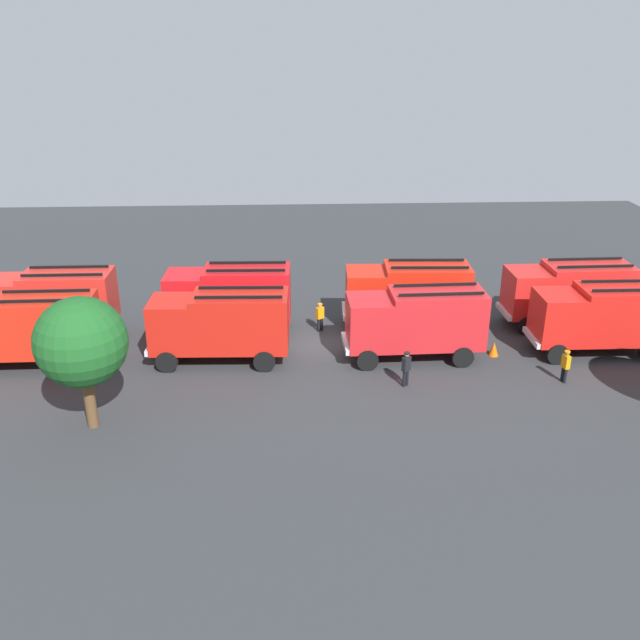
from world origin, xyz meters
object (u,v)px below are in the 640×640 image
at_px(fire_truck_1, 408,291).
at_px(fire_truck_0, 568,291).
at_px(firefighter_1, 406,367).
at_px(fire_truck_4, 603,316).
at_px(fire_truck_3, 51,299).
at_px(firefighter_0, 623,294).
at_px(traffic_cone_0, 483,336).
at_px(fire_truck_5, 416,320).
at_px(fire_truck_6, 221,323).
at_px(firefighter_3, 565,365).
at_px(fire_truck_2, 229,294).
at_px(firefighter_4, 320,316).
at_px(fire_truck_7, 26,327).
at_px(tree_1, 81,343).
at_px(traffic_cone_1, 494,349).

bearing_deg(fire_truck_1, fire_truck_0, -179.37).
bearing_deg(firefighter_1, fire_truck_0, -96.95).
xyz_separation_m(fire_truck_4, firefighter_1, (10.86, 3.20, -1.14)).
relative_size(fire_truck_0, fire_truck_3, 1.00).
xyz_separation_m(fire_truck_0, firefighter_0, (-4.53, -2.33, -1.14)).
height_order(fire_truck_0, firefighter_0, fire_truck_0).
relative_size(fire_truck_0, traffic_cone_0, 10.12).
bearing_deg(fire_truck_3, traffic_cone_0, 174.60).
xyz_separation_m(fire_truck_5, fire_truck_6, (10.03, -0.11, 0.00)).
distance_m(fire_truck_1, firefighter_0, 13.95).
bearing_deg(firefighter_0, firefighter_3, 71.07).
height_order(fire_truck_2, firefighter_4, fire_truck_2).
height_order(fire_truck_6, firefighter_0, fire_truck_6).
bearing_deg(firefighter_1, fire_truck_7, 40.09).
distance_m(fire_truck_1, firefighter_3, 9.84).
xyz_separation_m(fire_truck_1, fire_truck_2, (10.20, 0.02, 0.00)).
height_order(fire_truck_2, fire_truck_6, same).
relative_size(fire_truck_1, firefighter_0, 4.08).
xyz_separation_m(fire_truck_0, fire_truck_6, (19.54, 3.81, 0.00)).
bearing_deg(fire_truck_0, tree_1, 21.04).
distance_m(firefighter_0, traffic_cone_0, 10.90).
xyz_separation_m(fire_truck_3, fire_truck_6, (-9.74, 3.75, 0.00)).
distance_m(fire_truck_6, firefighter_1, 9.68).
height_order(fire_truck_1, firefighter_4, fire_truck_1).
distance_m(fire_truck_2, fire_truck_4, 20.21).
relative_size(fire_truck_4, firefighter_1, 4.01).
height_order(fire_truck_1, firefighter_0, fire_truck_1).
height_order(fire_truck_0, tree_1, tree_1).
relative_size(firefighter_1, tree_1, 0.30).
height_order(fire_truck_1, traffic_cone_0, fire_truck_1).
bearing_deg(firefighter_0, fire_truck_5, 42.90).
bearing_deg(fire_truck_4, fire_truck_2, -11.14).
bearing_deg(firefighter_3, firefighter_1, -13.38).
xyz_separation_m(fire_truck_3, tree_1, (-4.65, 9.91, 1.84)).
height_order(fire_truck_3, fire_truck_5, same).
bearing_deg(fire_truck_6, fire_truck_2, -89.85).
xyz_separation_m(firefighter_3, traffic_cone_0, (2.71, -4.74, -0.58)).
height_order(fire_truck_3, firefighter_1, fire_truck_3).
distance_m(firefighter_0, traffic_cone_1, 11.57).
bearing_deg(fire_truck_2, firefighter_1, 142.48).
bearing_deg(fire_truck_6, fire_truck_1, -156.40).
distance_m(fire_truck_5, traffic_cone_1, 4.62).
height_order(fire_truck_7, firefighter_0, fire_truck_7).
bearing_deg(traffic_cone_0, fire_truck_2, -10.00).
xyz_separation_m(fire_truck_3, firefighter_1, (-18.81, 6.92, -1.14)).
height_order(fire_truck_7, tree_1, tree_1).
height_order(fire_truck_0, traffic_cone_0, fire_truck_0).
height_order(firefighter_1, firefighter_4, firefighter_1).
xyz_separation_m(fire_truck_4, firefighter_4, (14.68, -3.60, -1.22)).
bearing_deg(fire_truck_6, firefighter_3, 171.42).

